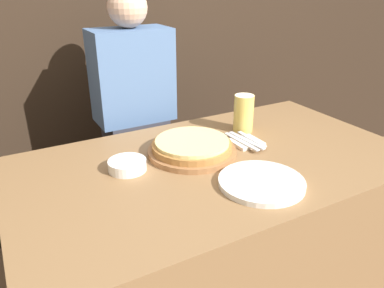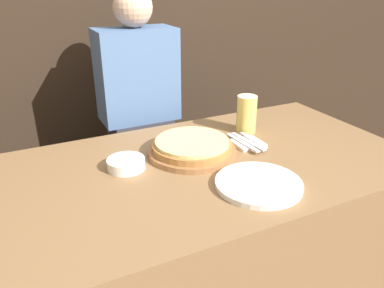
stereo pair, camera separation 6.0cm
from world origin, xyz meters
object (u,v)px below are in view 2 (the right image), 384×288
(dinner_plate, at_px, (259,184))
(diner_person, at_px, (141,136))
(fork, at_px, (242,142))
(beer_glass, at_px, (247,113))
(side_bowl, at_px, (126,164))
(spoon, at_px, (253,140))
(dinner_knife, at_px, (248,141))
(pizza_on_board, at_px, (192,147))

(dinner_plate, height_order, diner_person, diner_person)
(dinner_plate, relative_size, fork, 1.38)
(beer_glass, xyz_separation_m, side_bowl, (-0.56, -0.10, -0.07))
(beer_glass, height_order, spoon, beer_glass)
(beer_glass, relative_size, dinner_knife, 0.78)
(pizza_on_board, relative_size, side_bowl, 2.52)
(dinner_plate, height_order, dinner_knife, dinner_plate)
(dinner_plate, bearing_deg, pizza_on_board, 105.31)
(side_bowl, distance_m, dinner_knife, 0.49)
(side_bowl, xyz_separation_m, diner_person, (0.22, 0.51, -0.13))
(beer_glass, bearing_deg, side_bowl, -169.79)
(dinner_plate, bearing_deg, beer_glass, 61.50)
(spoon, bearing_deg, side_bowl, 177.89)
(pizza_on_board, distance_m, spoon, 0.26)
(pizza_on_board, xyz_separation_m, side_bowl, (-0.25, -0.00, -0.01))
(pizza_on_board, distance_m, dinner_knife, 0.23)
(beer_glass, distance_m, dinner_plate, 0.46)
(pizza_on_board, relative_size, spoon, 1.94)
(dinner_knife, bearing_deg, diner_person, 116.88)
(pizza_on_board, distance_m, diner_person, 0.53)
(fork, bearing_deg, dinner_plate, -113.79)
(dinner_plate, relative_size, diner_person, 0.20)
(beer_glass, xyz_separation_m, dinner_knife, (-0.07, -0.12, -0.07))
(beer_glass, height_order, dinner_plate, beer_glass)
(dinner_plate, relative_size, side_bowl, 2.11)
(beer_glass, height_order, diner_person, diner_person)
(beer_glass, height_order, side_bowl, beer_glass)
(spoon, distance_m, diner_person, 0.62)
(fork, relative_size, dinner_knife, 1.00)
(pizza_on_board, relative_size, beer_glass, 2.10)
(dinner_knife, relative_size, spoon, 1.18)
(fork, relative_size, diner_person, 0.15)
(side_bowl, bearing_deg, dinner_knife, -2.22)
(diner_person, bearing_deg, pizza_on_board, -86.11)
(dinner_plate, distance_m, diner_person, 0.83)
(dinner_knife, bearing_deg, fork, 180.00)
(pizza_on_board, bearing_deg, spoon, -5.04)
(pizza_on_board, bearing_deg, fork, -6.24)
(diner_person, bearing_deg, fork, -65.32)
(beer_glass, bearing_deg, fork, -128.14)
(pizza_on_board, bearing_deg, dinner_knife, -5.58)
(dinner_knife, bearing_deg, pizza_on_board, 174.42)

